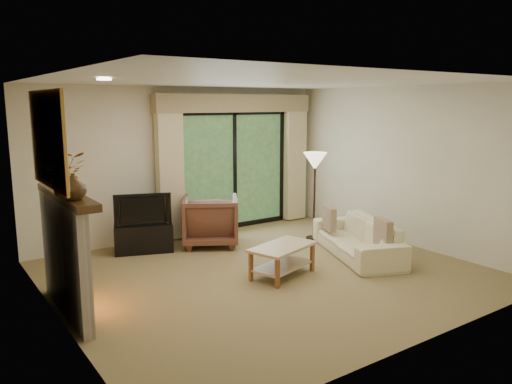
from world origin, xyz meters
TOP-DOWN VIEW (x-y plane):
  - floor at (0.00, 0.00)m, footprint 5.50×5.50m
  - ceiling at (0.00, 0.00)m, footprint 5.50×5.50m
  - wall_back at (0.00, 2.50)m, footprint 5.00×0.00m
  - wall_front at (0.00, -2.50)m, footprint 5.00×0.00m
  - wall_left at (-2.75, 0.00)m, footprint 0.00×5.00m
  - wall_right at (2.75, 0.00)m, footprint 0.00×5.00m
  - fireplace at (-2.63, 0.20)m, footprint 0.24×1.70m
  - mirror at (-2.71, 0.20)m, footprint 0.07×1.45m
  - sliding_door at (1.00, 2.45)m, footprint 2.26×0.10m
  - curtain_left at (-0.35, 2.34)m, footprint 0.45×0.18m
  - curtain_right at (2.35, 2.34)m, footprint 0.45×0.18m
  - cornice at (1.00, 2.36)m, footprint 3.20×0.24m
  - media_console at (-1.02, 1.95)m, footprint 0.98×0.68m
  - tv at (-1.02, 1.95)m, footprint 0.86×0.40m
  - armchair at (0.05, 1.69)m, footprint 1.22×1.23m
  - sofa at (1.61, -0.11)m, footprint 1.43×2.08m
  - pillow_near at (1.54, -0.67)m, footprint 0.25×0.41m
  - pillow_far at (1.54, 0.44)m, footprint 0.24×0.39m
  - coffee_table at (0.10, -0.19)m, footprint 1.07×0.78m
  - floor_lamp at (1.71, 1.00)m, footprint 0.49×0.49m
  - vase at (-2.61, -0.27)m, footprint 0.27×0.27m
  - branches at (-2.61, 0.00)m, footprint 0.44×0.38m

SIDE VIEW (x-z plane):
  - floor at x=0.00m, z-range 0.00..0.00m
  - coffee_table at x=0.10m, z-range 0.00..0.43m
  - media_console at x=-1.02m, z-range 0.00..0.45m
  - sofa at x=1.61m, z-range 0.00..0.57m
  - armchair at x=0.05m, z-range 0.00..0.82m
  - pillow_far at x=1.54m, z-range 0.30..0.68m
  - pillow_near at x=1.54m, z-range 0.29..0.69m
  - fireplace at x=-2.63m, z-range 0.00..1.37m
  - tv at x=-1.02m, z-range 0.45..0.95m
  - floor_lamp at x=1.71m, z-range 0.00..1.50m
  - sliding_door at x=1.00m, z-range 0.02..2.18m
  - curtain_left at x=-0.35m, z-range 0.02..2.38m
  - curtain_right at x=2.35m, z-range 0.02..2.38m
  - wall_back at x=0.00m, z-range -1.20..3.80m
  - wall_front at x=0.00m, z-range -1.20..3.80m
  - wall_left at x=-2.75m, z-range -1.20..3.80m
  - wall_right at x=2.75m, z-range -1.20..3.80m
  - vase at x=-2.61m, z-range 1.37..1.64m
  - branches at x=-2.61m, z-range 1.37..1.83m
  - mirror at x=-2.71m, z-range 1.44..2.46m
  - cornice at x=1.00m, z-range 2.16..2.48m
  - ceiling at x=0.00m, z-range 2.60..2.60m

